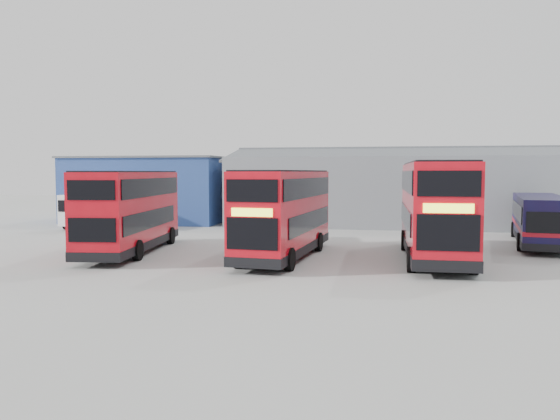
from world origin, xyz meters
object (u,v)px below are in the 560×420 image
object	(u,v)px
double_decker_centre	(285,214)
double_decker_right	(434,211)
panel_van	(97,209)
maintenance_shed	(433,189)
double_decker_left	(131,212)
single_decker_blue	(539,221)
office_block	(153,189)

from	to	relation	value
double_decker_centre	double_decker_right	world-z (taller)	double_decker_right
double_decker_right	panel_van	world-z (taller)	double_decker_right
maintenance_shed	panel_van	world-z (taller)	maintenance_shed
double_decker_left	double_decker_centre	size ratio (longest dim) A/B	0.99
single_decker_blue	panel_van	xyz separation A→B (m)	(-28.04, 4.14, 0.03)
maintenance_shed	double_decker_left	size ratio (longest dim) A/B	3.17
single_decker_blue	panel_van	bearing A→B (deg)	1.70
double_decker_centre	double_decker_right	xyz separation A→B (m)	(6.70, 0.78, 0.18)
single_decker_blue	double_decker_left	bearing A→B (deg)	27.78
office_block	double_decker_right	world-z (taller)	office_block
maintenance_shed	double_decker_centre	distance (m)	20.48
double_decker_centre	single_decker_blue	distance (m)	14.39
double_decker_left	single_decker_blue	xyz separation A→B (m)	(20.38, 6.49, -0.67)
office_block	double_decker_left	distance (m)	17.62
office_block	double_decker_right	bearing A→B (deg)	-37.96
office_block	double_decker_right	xyz separation A→B (m)	(20.42, -15.94, -0.40)
maintenance_shed	double_decker_centre	world-z (taller)	maintenance_shed
double_decker_left	maintenance_shed	bearing A→B (deg)	-137.40
double_decker_left	office_block	bearing A→B (deg)	-76.56
office_block	single_decker_blue	xyz separation A→B (m)	(26.45, -10.04, -1.26)
double_decker_left	single_decker_blue	distance (m)	21.40
double_decker_centre	double_decker_right	size ratio (longest dim) A/B	0.93
double_decker_left	double_decker_right	distance (m)	14.36
single_decker_blue	double_decker_right	bearing A→B (deg)	54.47
office_block	single_decker_blue	distance (m)	28.32
double_decker_left	double_decker_right	bearing A→B (deg)	175.65
double_decker_left	double_decker_right	size ratio (longest dim) A/B	0.93
single_decker_blue	office_block	bearing A→B (deg)	-10.68
double_decker_left	single_decker_blue	bearing A→B (deg)	-169.06
double_decker_right	panel_van	size ratio (longest dim) A/B	1.80
maintenance_shed	double_decker_right	bearing A→B (deg)	-95.02
office_block	panel_van	distance (m)	6.23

